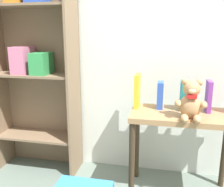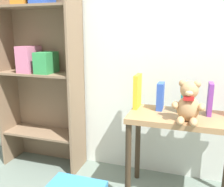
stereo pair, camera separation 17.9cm
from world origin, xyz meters
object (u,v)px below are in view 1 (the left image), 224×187
at_px(display_table, 182,128).
at_px(book_standing_teal, 184,95).
at_px(teddy_bear, 191,101).
at_px(book_standing_purple, 208,96).
at_px(book_standing_yellow, 138,91).
at_px(bookshelf_side, 35,61).
at_px(book_standing_blue, 160,95).

distance_m(display_table, book_standing_teal, 0.22).
bearing_deg(display_table, book_standing_teal, 90.00).
bearing_deg(teddy_bear, display_table, 104.89).
bearing_deg(book_standing_purple, book_standing_yellow, 176.76).
xyz_separation_m(display_table, teddy_bear, (0.03, -0.11, 0.22)).
bearing_deg(bookshelf_side, book_standing_purple, -4.18).
relative_size(display_table, book_standing_yellow, 2.94).
bearing_deg(display_table, book_standing_yellow, 164.46).
bearing_deg(book_standing_yellow, book_standing_purple, -1.43).
bearing_deg(book_standing_yellow, book_standing_blue, 0.25).
relative_size(display_table, book_standing_blue, 3.70).
height_order(book_standing_blue, book_standing_teal, book_standing_teal).
bearing_deg(bookshelf_side, book_standing_blue, -4.52).
bearing_deg(display_table, teddy_bear, -75.11).
xyz_separation_m(display_table, book_standing_teal, (-0.00, 0.09, 0.20)).
distance_m(teddy_bear, book_standing_yellow, 0.40).
xyz_separation_m(teddy_bear, book_standing_teal, (-0.03, 0.20, -0.02)).
bearing_deg(book_standing_blue, book_standing_teal, 0.95).
bearing_deg(bookshelf_side, book_standing_yellow, -5.28).
distance_m(book_standing_yellow, book_standing_teal, 0.32).
bearing_deg(book_standing_blue, bookshelf_side, 175.16).
relative_size(teddy_bear, book_standing_purple, 1.19).
distance_m(bookshelf_side, display_table, 1.23).
height_order(teddy_bear, book_standing_yellow, teddy_bear).
bearing_deg(book_standing_purple, book_standing_blue, 175.92).
xyz_separation_m(bookshelf_side, book_standing_purple, (1.31, -0.10, -0.20)).
bearing_deg(bookshelf_side, book_standing_teal, -3.72).
xyz_separation_m(teddy_bear, book_standing_purple, (0.13, 0.18, -0.01)).
relative_size(book_standing_blue, book_standing_purple, 0.89).
height_order(bookshelf_side, book_standing_blue, bookshelf_side).
relative_size(display_table, book_standing_teal, 3.50).
distance_m(bookshelf_side, book_standing_teal, 1.17).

